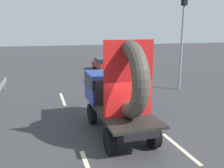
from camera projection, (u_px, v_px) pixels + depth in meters
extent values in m
plane|color=#38383A|center=(133.00, 141.00, 9.63)|extent=(120.00, 120.00, 0.00)
cylinder|color=black|center=(92.00, 113.00, 11.35)|extent=(0.28, 0.96, 0.96)
cylinder|color=black|center=(126.00, 110.00, 11.83)|extent=(0.28, 0.96, 0.96)
cylinder|color=black|center=(110.00, 141.00, 8.53)|extent=(0.28, 0.96, 0.96)
cylinder|color=black|center=(153.00, 135.00, 9.02)|extent=(0.28, 0.96, 0.96)
cube|color=black|center=(119.00, 113.00, 10.10)|extent=(1.30, 4.85, 0.25)
cube|color=navy|center=(109.00, 86.00, 11.31)|extent=(2.00, 1.87, 1.35)
cube|color=black|center=(109.00, 80.00, 11.19)|extent=(2.02, 1.77, 0.44)
cube|color=black|center=(127.00, 116.00, 9.19)|extent=(2.00, 2.98, 0.10)
cube|color=black|center=(115.00, 92.00, 10.40)|extent=(1.80, 0.08, 1.10)
torus|color=#474238|center=(129.00, 79.00, 8.72)|extent=(0.60, 2.86, 2.86)
cube|color=red|center=(129.00, 79.00, 8.72)|extent=(1.90, 0.03, 2.86)
cylinder|color=black|center=(94.00, 66.00, 27.18)|extent=(0.21, 0.62, 0.62)
cylinder|color=black|center=(107.00, 65.00, 27.61)|extent=(0.21, 0.62, 0.62)
cylinder|color=black|center=(100.00, 70.00, 24.75)|extent=(0.21, 0.62, 0.62)
cylinder|color=black|center=(114.00, 69.00, 25.18)|extent=(0.21, 0.62, 0.62)
cube|color=maroon|center=(103.00, 65.00, 26.12)|extent=(1.75, 4.08, 0.53)
cube|color=black|center=(104.00, 60.00, 25.92)|extent=(1.57, 2.29, 0.49)
cylinder|color=gray|center=(181.00, 49.00, 17.20)|extent=(0.16, 0.16, 5.99)
cylinder|color=slate|center=(4.00, 86.00, 17.67)|extent=(0.10, 0.10, 0.55)
cube|color=beige|center=(63.00, 99.00, 15.39)|extent=(0.16, 2.88, 0.01)
cube|color=beige|center=(180.00, 148.00, 9.04)|extent=(0.16, 2.56, 0.01)
cube|color=beige|center=(114.00, 93.00, 16.80)|extent=(0.16, 2.64, 0.01)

